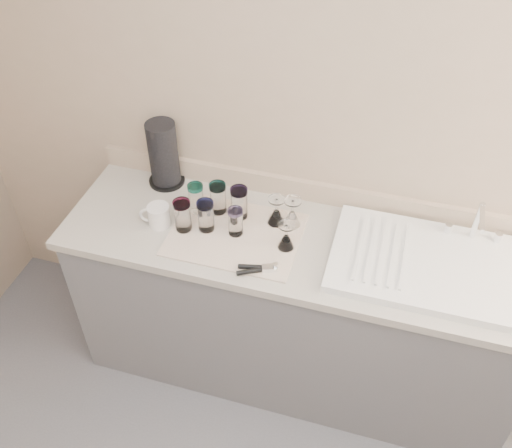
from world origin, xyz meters
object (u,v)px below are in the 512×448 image
(sink_unit, at_px, (434,265))
(goblet_front_right, at_px, (286,239))
(tumbler_cyan, at_px, (218,198))
(paper_towel_roll, at_px, (164,155))
(tumbler_teal, at_px, (196,198))
(tumbler_blue, at_px, (206,216))
(can_opener, at_px, (258,269))
(tumbler_magenta, at_px, (183,215))
(goblet_back_right, at_px, (292,216))
(tumbler_lavender, at_px, (236,221))
(white_mug, at_px, (158,216))
(tumbler_purple, at_px, (239,203))
(goblet_back_left, at_px, (276,214))

(sink_unit, bearing_deg, goblet_front_right, -174.64)
(tumbler_cyan, distance_m, paper_towel_roll, 0.35)
(tumbler_teal, xyz_separation_m, tumbler_blue, (0.08, -0.10, 0.00))
(goblet_front_right, distance_m, can_opener, 0.18)
(tumbler_magenta, distance_m, goblet_back_right, 0.47)
(tumbler_lavender, bearing_deg, white_mug, -174.39)
(tumbler_cyan, height_order, tumbler_magenta, same)
(goblet_back_right, bearing_deg, tumbler_lavender, -150.73)
(goblet_back_right, height_order, paper_towel_roll, paper_towel_roll)
(tumbler_teal, height_order, paper_towel_roll, paper_towel_roll)
(tumbler_magenta, bearing_deg, can_opener, -21.80)
(sink_unit, xyz_separation_m, paper_towel_roll, (-1.25, 0.22, 0.14))
(tumbler_purple, xyz_separation_m, white_mug, (-0.32, -0.14, -0.04))
(tumbler_teal, bearing_deg, goblet_back_left, 3.04)
(goblet_front_right, relative_size, paper_towel_roll, 0.39)
(tumbler_teal, bearing_deg, can_opener, -37.57)
(tumbler_teal, distance_m, tumbler_purple, 0.20)
(tumbler_purple, relative_size, tumbler_magenta, 1.02)
(paper_towel_roll, bearing_deg, tumbler_lavender, -30.85)
(tumbler_cyan, bearing_deg, tumbler_teal, -167.48)
(tumbler_cyan, xyz_separation_m, paper_towel_roll, (-0.31, 0.14, 0.07))
(sink_unit, relative_size, tumbler_teal, 5.92)
(paper_towel_roll, bearing_deg, goblet_back_right, -11.76)
(tumbler_magenta, relative_size, goblet_front_right, 1.19)
(tumbler_purple, relative_size, tumbler_lavender, 1.17)
(tumbler_purple, xyz_separation_m, tumbler_blue, (-0.11, -0.12, -0.00))
(goblet_back_left, bearing_deg, goblet_back_right, 6.40)
(tumbler_teal, bearing_deg, tumbler_lavender, -23.89)
(tumbler_lavender, bearing_deg, tumbler_purple, 99.53)
(sink_unit, height_order, tumbler_cyan, sink_unit)
(goblet_back_right, bearing_deg, tumbler_cyan, -179.04)
(tumbler_blue, bearing_deg, tumbler_lavender, 3.78)
(goblet_front_right, bearing_deg, goblet_back_left, 119.89)
(sink_unit, height_order, tumbler_blue, sink_unit)
(tumbler_cyan, height_order, tumbler_blue, tumbler_cyan)
(tumbler_blue, height_order, white_mug, tumbler_blue)
(sink_unit, distance_m, tumbler_teal, 1.04)
(sink_unit, xyz_separation_m, tumbler_lavender, (-0.83, -0.03, 0.05))
(tumbler_teal, height_order, white_mug, tumbler_teal)
(tumbler_teal, distance_m, tumbler_magenta, 0.13)
(tumbler_purple, distance_m, goblet_front_right, 0.28)
(tumbler_teal, bearing_deg, paper_towel_roll, 143.10)
(can_opener, bearing_deg, tumbler_purple, 119.88)
(goblet_back_right, bearing_deg, white_mug, -164.48)
(tumbler_blue, relative_size, goblet_back_right, 1.08)
(tumbler_blue, distance_m, goblet_front_right, 0.36)
(tumbler_blue, bearing_deg, goblet_back_left, 23.72)
(tumbler_magenta, height_order, can_opener, tumbler_magenta)
(tumbler_purple, distance_m, tumbler_blue, 0.16)
(goblet_back_left, bearing_deg, tumbler_purple, -178.27)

